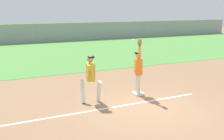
{
  "coord_description": "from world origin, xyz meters",
  "views": [
    {
      "loc": [
        -4.88,
        -7.55,
        3.36
      ],
      "look_at": [
        -0.53,
        1.75,
        1.05
      ],
      "focal_mm": 44.14,
      "sensor_mm": 36.0,
      "label": 1
    }
  ],
  "objects_px": {
    "parked_car_silver": "(77,31)",
    "fielder": "(138,67)",
    "first_base": "(138,94)",
    "runner": "(91,76)",
    "baseball": "(133,40)",
    "parked_car_white": "(20,34)"
  },
  "relations": [
    {
      "from": "first_base",
      "to": "baseball",
      "type": "height_order",
      "value": "baseball"
    },
    {
      "from": "first_base",
      "to": "baseball",
      "type": "bearing_deg",
      "value": 156.46
    },
    {
      "from": "first_base",
      "to": "fielder",
      "type": "bearing_deg",
      "value": -121.42
    },
    {
      "from": "fielder",
      "to": "parked_car_white",
      "type": "bearing_deg",
      "value": -63.98
    },
    {
      "from": "runner",
      "to": "parked_car_white",
      "type": "relative_size",
      "value": 0.38
    },
    {
      "from": "parked_car_silver",
      "to": "fielder",
      "type": "bearing_deg",
      "value": -102.3
    },
    {
      "from": "fielder",
      "to": "baseball",
      "type": "bearing_deg",
      "value": -15.5
    },
    {
      "from": "runner",
      "to": "parked_car_silver",
      "type": "distance_m",
      "value": 23.56
    },
    {
      "from": "baseball",
      "to": "runner",
      "type": "bearing_deg",
      "value": -174.86
    },
    {
      "from": "first_base",
      "to": "parked_car_silver",
      "type": "relative_size",
      "value": 0.09
    },
    {
      "from": "parked_car_silver",
      "to": "first_base",
      "type": "bearing_deg",
      "value": -102.25
    },
    {
      "from": "first_base",
      "to": "runner",
      "type": "height_order",
      "value": "runner"
    },
    {
      "from": "fielder",
      "to": "runner",
      "type": "height_order",
      "value": "fielder"
    },
    {
      "from": "first_base",
      "to": "baseball",
      "type": "xyz_separation_m",
      "value": [
        -0.2,
        0.09,
        2.12
      ]
    },
    {
      "from": "baseball",
      "to": "parked_car_white",
      "type": "distance_m",
      "value": 21.88
    },
    {
      "from": "runner",
      "to": "parked_car_silver",
      "type": "xyz_separation_m",
      "value": [
        6.8,
        22.55,
        -0.32
      ]
    },
    {
      "from": "parked_car_silver",
      "to": "parked_car_white",
      "type": "bearing_deg",
      "value": -174.91
    },
    {
      "from": "first_base",
      "to": "parked_car_silver",
      "type": "height_order",
      "value": "parked_car_silver"
    },
    {
      "from": "fielder",
      "to": "runner",
      "type": "xyz_separation_m",
      "value": [
        -1.99,
        -0.03,
        -0.12
      ]
    },
    {
      "from": "first_base",
      "to": "runner",
      "type": "xyz_separation_m",
      "value": [
        -2.02,
        -0.08,
        0.96
      ]
    },
    {
      "from": "first_base",
      "to": "parked_car_white",
      "type": "bearing_deg",
      "value": 94.5
    },
    {
      "from": "baseball",
      "to": "parked_car_silver",
      "type": "height_order",
      "value": "baseball"
    }
  ]
}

